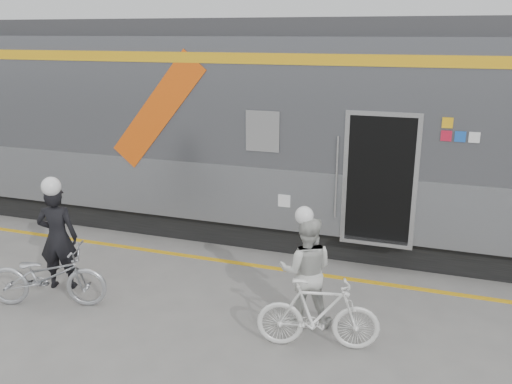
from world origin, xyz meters
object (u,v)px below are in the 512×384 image
at_px(bicycle_left, 47,276).
at_px(bicycle_right, 318,314).
at_px(man, 58,237).
at_px(woman, 306,271).

distance_m(bicycle_left, bicycle_right, 3.99).
bearing_deg(bicycle_right, man, 72.72).
bearing_deg(woman, bicycle_right, 106.25).
relative_size(bicycle_left, bicycle_right, 1.12).
bearing_deg(woman, bicycle_left, -1.01).
bearing_deg(man, bicycle_left, 92.22).
xyz_separation_m(man, bicycle_right, (4.19, -0.36, -0.36)).
height_order(woman, bicycle_right, woman).
height_order(man, bicycle_right, man).
relative_size(bicycle_left, woman, 1.13).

